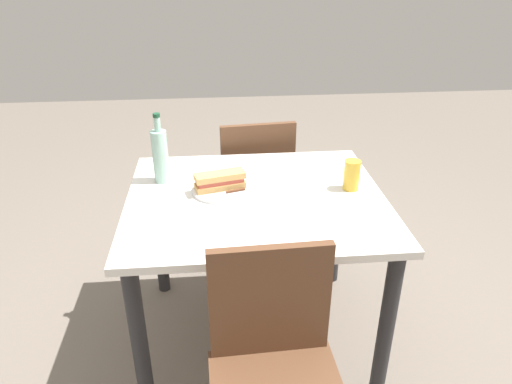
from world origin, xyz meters
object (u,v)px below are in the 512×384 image
object	(u,v)px
chair_near	(255,182)
beer_glass	(352,175)
dining_table	(256,221)
plate_near	(220,190)
water_bottle	(160,155)
knife_near	(227,192)
chair_far	(274,365)
baguette_sandwich_near	(220,181)

from	to	relation	value
chair_near	beer_glass	distance (m)	0.76
dining_table	plate_near	xyz separation A→B (m)	(0.14, -0.06, 0.12)
water_bottle	dining_table	bearing A→B (deg)	154.95
dining_table	plate_near	world-z (taller)	plate_near
beer_glass	knife_near	bearing A→B (deg)	2.23
dining_table	knife_near	bearing A→B (deg)	-5.07
dining_table	chair_near	size ratio (longest dim) A/B	1.21
beer_glass	chair_near	bearing A→B (deg)	-60.57
dining_table	chair_far	distance (m)	0.65
water_bottle	beer_glass	distance (m)	0.79
knife_near	beer_glass	xyz separation A→B (m)	(-0.51, -0.02, 0.05)
chair_near	beer_glass	world-z (taller)	beer_glass
baguette_sandwich_near	water_bottle	bearing A→B (deg)	-26.61
beer_glass	plate_near	bearing A→B (deg)	-2.92
dining_table	water_bottle	xyz separation A→B (m)	(0.38, -0.18, 0.23)
knife_near	chair_far	bearing A→B (deg)	100.00
chair_near	knife_near	distance (m)	0.70
dining_table	beer_glass	distance (m)	0.43
chair_far	chair_near	distance (m)	1.27
knife_near	water_bottle	xyz separation A→B (m)	(0.27, -0.17, 0.10)
plate_near	dining_table	bearing A→B (deg)	157.74
dining_table	chair_near	world-z (taller)	chair_near
dining_table	water_bottle	bearing A→B (deg)	-25.05
beer_glass	water_bottle	bearing A→B (deg)	-10.83
dining_table	knife_near	world-z (taller)	knife_near
dining_table	plate_near	size ratio (longest dim) A/B	4.45
chair_far	beer_glass	distance (m)	0.84
baguette_sandwich_near	knife_near	distance (m)	0.06
baguette_sandwich_near	knife_near	size ratio (longest dim) A/B	1.21
dining_table	plate_near	bearing A→B (deg)	-22.26
chair_near	knife_near	xyz separation A→B (m)	(0.17, 0.63, 0.27)
chair_far	water_bottle	distance (m)	0.97
chair_near	plate_near	world-z (taller)	chair_near
chair_far	water_bottle	xyz separation A→B (m)	(0.38, -0.81, 0.37)
plate_near	beer_glass	world-z (taller)	beer_glass
chair_far	chair_near	size ratio (longest dim) A/B	1.00
knife_near	baguette_sandwich_near	bearing A→B (deg)	-63.48
water_bottle	chair_near	bearing A→B (deg)	-133.63
dining_table	baguette_sandwich_near	xyz separation A→B (m)	(0.14, -0.06, 0.16)
chair_far	beer_glass	size ratio (longest dim) A/B	6.72
knife_near	beer_glass	distance (m)	0.51
plate_near	baguette_sandwich_near	world-z (taller)	baguette_sandwich_near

